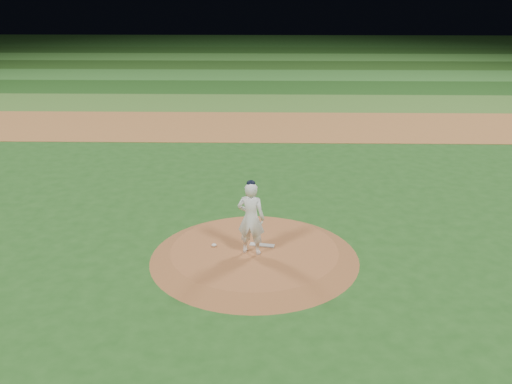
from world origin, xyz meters
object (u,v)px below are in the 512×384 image
pitchers_mound (254,253)px  pitcher_on_mound (251,218)px  pitching_rubber (262,245)px  rosin_bag (214,245)px

pitchers_mound → pitcher_on_mound: 1.13m
pitchers_mound → pitcher_on_mound: size_ratio=2.75×
pitching_rubber → pitcher_on_mound: pitcher_on_mound is taller
pitchers_mound → pitcher_on_mound: pitcher_on_mound is taller
pitchers_mound → rosin_bag: (-1.08, 0.15, 0.16)m
pitchers_mound → rosin_bag: 1.10m
pitching_rubber → pitcher_on_mound: (-0.28, -0.42, 0.96)m
pitching_rubber → rosin_bag: size_ratio=4.94×
pitching_rubber → pitcher_on_mound: bearing=-112.8°
pitchers_mound → pitching_rubber: (0.20, 0.22, 0.14)m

